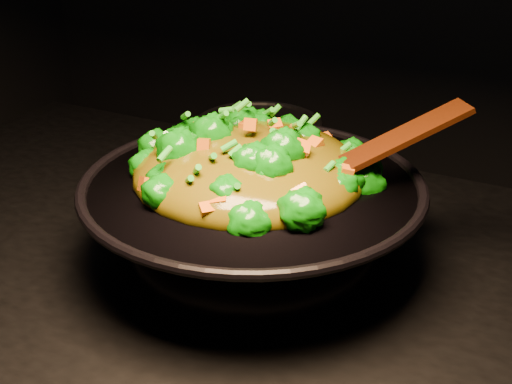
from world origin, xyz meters
The scene contains 4 objects.
wok centered at (0.09, 0.05, 0.96)m, with size 0.42×0.42×0.12m, color black, non-canonical shape.
stir_fry centered at (0.07, 0.07, 1.07)m, with size 0.30×0.30×0.10m, color #0E7C08, non-canonical shape.
spatula centered at (0.22, 0.11, 1.06)m, with size 0.27×0.04×0.01m, color #391304.
back_pot centered at (-0.02, 0.28, 0.95)m, with size 0.19×0.19×0.11m, color black.
Camera 1 is at (0.46, -0.65, 1.39)m, focal length 50.00 mm.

